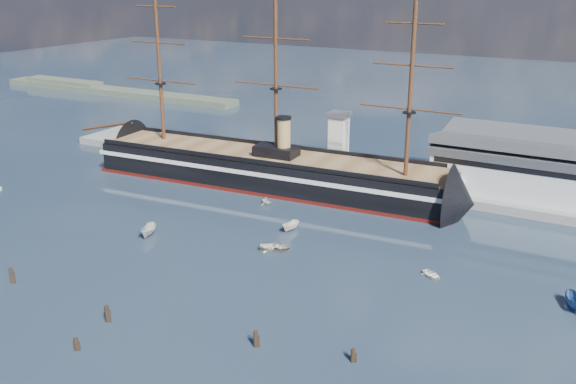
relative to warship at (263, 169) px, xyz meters
The scene contains 16 objects.
ground 23.15m from the warship, 61.32° to the right, with size 600.00×600.00×0.00m, color #1E2B3C.
quay 26.66m from the warship, 37.38° to the left, with size 180.00×18.00×2.00m, color slate.
quay_tower 19.90m from the warship, 43.00° to the left, with size 5.00×5.00×15.00m.
shoreline 148.63m from the warship, 149.69° to the left, with size 120.00×10.00×4.00m.
warship is the anchor object (origin of this frame).
motorboat_a 38.96m from the warship, 94.47° to the right, with size 6.77×2.48×2.71m, color silver.
motorboat_b 39.58m from the warship, 55.75° to the right, with size 3.70×1.48×1.73m, color beige.
motorboat_c 30.46m from the warship, 48.40° to the right, with size 5.57×2.04×2.23m, color #FDEECF.
motorboat_d 14.95m from the warship, 56.50° to the right, with size 5.18×2.24×1.90m, color white.
motorboat_e 59.05m from the warship, 29.82° to the right, with size 2.62×1.05×1.22m, color white.
motorboat_f 79.19m from the warship, 21.73° to the right, with size 6.66×2.44×2.66m, color #2C5085.
piling_near_left 66.11m from the warship, 98.37° to the right, with size 0.64×0.64×3.45m, color black.
piling_near_mid 76.27m from the warship, 78.63° to the right, with size 0.64×0.64×2.60m, color black.
piling_near_right 71.83m from the warship, 59.83° to the right, with size 0.64×0.64×3.12m, color black.
piling_far_right 76.87m from the warship, 50.07° to the right, with size 0.64×0.64×2.61m, color black.
piling_extra 68.35m from the warship, 78.76° to the right, with size 0.64×0.64×3.34m, color black.
Camera 1 is at (66.30, -67.25, 49.04)m, focal length 40.00 mm.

